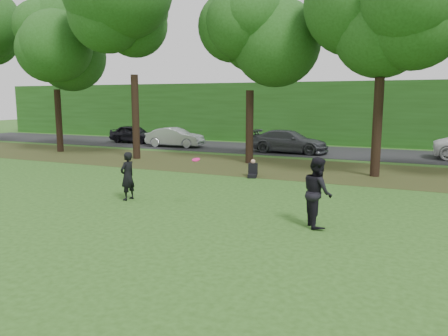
% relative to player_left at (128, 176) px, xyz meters
% --- Properties ---
extents(ground, '(120.00, 120.00, 0.00)m').
position_rel_player_left_xyz_m(ground, '(3.72, -3.46, -0.88)').
color(ground, '#294C18').
rests_on(ground, ground).
extents(leaf_litter, '(60.00, 7.00, 0.01)m').
position_rel_player_left_xyz_m(leaf_litter, '(3.72, 9.54, -0.88)').
color(leaf_litter, '#48341A').
rests_on(leaf_litter, ground).
extents(street, '(70.00, 7.00, 0.02)m').
position_rel_player_left_xyz_m(street, '(3.72, 17.54, -0.87)').
color(street, black).
rests_on(street, ground).
extents(far_hedge, '(70.00, 3.00, 5.00)m').
position_rel_player_left_xyz_m(far_hedge, '(3.72, 23.54, 1.62)').
color(far_hedge, '#1F4915').
rests_on(far_hedge, ground).
extents(player_left, '(0.49, 0.69, 1.76)m').
position_rel_player_left_xyz_m(player_left, '(0.00, 0.00, 0.00)').
color(player_left, black).
rests_on(player_left, ground).
extents(player_right, '(1.15, 1.23, 2.02)m').
position_rel_player_left_xyz_m(player_right, '(7.01, -0.51, 0.13)').
color(player_right, black).
rests_on(player_right, ground).
extents(parked_cars, '(37.67, 3.52, 1.53)m').
position_rel_player_left_xyz_m(parked_cars, '(3.89, 16.59, -0.12)').
color(parked_cars, black).
rests_on(parked_cars, street).
extents(frisbee, '(0.35, 0.34, 0.11)m').
position_rel_player_left_xyz_m(frisbee, '(2.83, -0.03, 0.77)').
color(frisbee, '#E81373').
rests_on(frisbee, ground).
extents(seated_person, '(0.58, 0.81, 0.83)m').
position_rel_player_left_xyz_m(seated_person, '(2.48, 6.32, -0.57)').
color(seated_person, black).
rests_on(seated_person, ground).
extents(tree_line, '(55.30, 7.90, 12.31)m').
position_rel_player_left_xyz_m(tree_line, '(3.38, 9.47, 6.96)').
color(tree_line, black).
rests_on(tree_line, ground).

